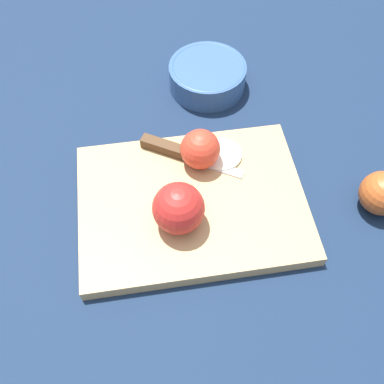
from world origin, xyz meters
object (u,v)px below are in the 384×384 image
at_px(apple_half_left, 178,208).
at_px(bowl, 207,75).
at_px(apple_half_right, 200,149).
at_px(knife, 171,149).
at_px(apple_whole, 382,193).

xyz_separation_m(apple_half_left, bowl, (0.11, 0.31, -0.03)).
xyz_separation_m(apple_half_right, knife, (-0.04, 0.03, -0.02)).
relative_size(apple_half_right, knife, 0.40).
bearing_deg(apple_half_right, apple_half_left, 22.64).
bearing_deg(bowl, knife, -119.66).
bearing_deg(bowl, apple_half_left, -109.04).
relative_size(apple_half_right, apple_whole, 0.79).
distance_m(apple_half_left, bowl, 0.32).
relative_size(apple_half_left, apple_half_right, 1.19).
bearing_deg(apple_half_right, knife, -73.20).
distance_m(knife, apple_whole, 0.34).
xyz_separation_m(apple_half_left, apple_half_right, (0.05, 0.11, -0.01)).
height_order(knife, bowl, bowl).
relative_size(apple_half_right, bowl, 0.44).
relative_size(knife, apple_whole, 1.96).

